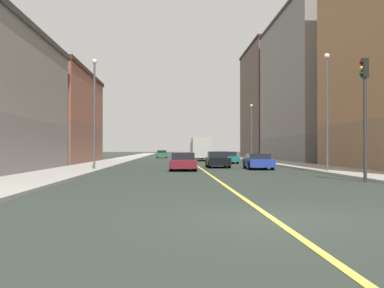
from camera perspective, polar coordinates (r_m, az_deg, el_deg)
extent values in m
plane|color=#29322C|center=(10.52, 10.24, -9.39)|extent=(400.00, 400.00, 0.00)
cube|color=#9E9B93|center=(60.28, 8.55, -2.03)|extent=(3.89, 168.00, 0.15)
cube|color=#9E9B93|center=(59.57, -9.28, -2.05)|extent=(3.89, 168.00, 0.15)
cube|color=#E5D14C|center=(59.21, -0.31, -2.13)|extent=(0.16, 154.00, 0.01)
cube|color=slate|center=(59.25, 15.25, -0.63)|extent=(9.13, 23.21, 3.09)
cube|color=gray|center=(59.95, 15.22, 8.20)|extent=(9.13, 23.21, 15.30)
cube|color=#3B3937|center=(61.64, 15.20, 15.43)|extent=(9.43, 23.51, 0.40)
cube|color=brown|center=(80.86, 10.40, -0.28)|extent=(9.13, 19.10, 4.04)
cube|color=brown|center=(81.47, 10.38, 6.49)|extent=(9.13, 19.10, 15.18)
cube|color=#2B221D|center=(82.79, 10.37, 11.85)|extent=(9.43, 19.40, 0.40)
cube|color=brown|center=(50.49, -18.05, -0.01)|extent=(9.13, 18.00, 4.17)
cube|color=#93513D|center=(50.76, -18.03, 5.37)|extent=(9.13, 18.00, 5.35)
cube|color=#42241B|center=(51.14, -18.02, 8.57)|extent=(9.43, 18.30, 0.40)
cylinder|color=#2D2D2D|center=(22.92, 21.25, 1.72)|extent=(0.16, 0.16, 5.04)
cube|color=black|center=(23.23, 21.22, 9.06)|extent=(0.28, 0.32, 0.90)
sphere|color=#320404|center=(23.21, 20.85, 9.74)|extent=(0.20, 0.20, 0.20)
sphere|color=orange|center=(23.16, 20.85, 9.06)|extent=(0.20, 0.20, 0.20)
sphere|color=black|center=(23.12, 20.86, 8.38)|extent=(0.20, 0.20, 0.20)
cylinder|color=#4C4C51|center=(30.87, 16.88, 3.64)|extent=(0.14, 0.14, 7.44)
sphere|color=#EAEACC|center=(31.39, 16.86, 10.71)|extent=(0.36, 0.36, 0.36)
cylinder|color=#4C4C51|center=(33.11, -12.37, 3.51)|extent=(0.14, 0.14, 7.63)
sphere|color=#EAEACC|center=(33.63, -12.35, 10.26)|extent=(0.36, 0.36, 0.36)
cylinder|color=#4C4C51|center=(58.16, 7.61, 1.37)|extent=(0.14, 0.14, 6.86)
sphere|color=#EAEACC|center=(58.39, 7.60, 4.88)|extent=(0.36, 0.36, 0.36)
cube|color=black|center=(37.81, 3.30, -2.21)|extent=(1.79, 4.14, 0.63)
cube|color=black|center=(37.86, 3.29, -1.34)|extent=(1.57, 1.76, 0.51)
cylinder|color=black|center=(39.03, 1.92, -2.48)|extent=(0.22, 0.64, 0.64)
cylinder|color=black|center=(39.18, 4.29, -2.47)|extent=(0.22, 0.64, 0.64)
cylinder|color=black|center=(36.47, 2.23, -2.61)|extent=(0.22, 0.64, 0.64)
cylinder|color=black|center=(36.64, 4.77, -2.60)|extent=(0.22, 0.64, 0.64)
cube|color=orange|center=(69.69, 0.73, -1.44)|extent=(1.78, 4.62, 0.68)
cube|color=black|center=(69.66, 0.73, -0.99)|extent=(1.54, 2.14, 0.42)
cylinder|color=black|center=(71.09, 0.05, -1.62)|extent=(0.23, 0.64, 0.64)
cylinder|color=black|center=(71.16, 1.31, -1.62)|extent=(0.23, 0.64, 0.64)
cylinder|color=black|center=(68.24, 0.13, -1.66)|extent=(0.23, 0.64, 0.64)
cylinder|color=black|center=(68.31, 1.44, -1.66)|extent=(0.23, 0.64, 0.64)
cube|color=maroon|center=(32.75, -1.16, -2.51)|extent=(1.91, 4.34, 0.58)
cube|color=black|center=(32.94, -1.17, -1.56)|extent=(1.67, 1.83, 0.51)
cylinder|color=black|center=(34.09, -2.64, -2.75)|extent=(0.23, 0.64, 0.64)
cylinder|color=black|center=(34.12, 0.25, -2.75)|extent=(0.23, 0.64, 0.64)
cylinder|color=black|center=(31.41, -2.69, -2.94)|extent=(0.23, 0.64, 0.64)
cylinder|color=black|center=(31.44, 0.45, -2.94)|extent=(0.23, 0.64, 0.64)
cube|color=#1E6B38|center=(75.57, -3.89, -1.38)|extent=(1.93, 4.47, 0.67)
cube|color=black|center=(75.75, -3.89, -0.96)|extent=(1.62, 2.02, 0.42)
cylinder|color=black|center=(76.93, -4.50, -1.54)|extent=(0.25, 0.65, 0.64)
cylinder|color=black|center=(76.96, -3.32, -1.54)|extent=(0.25, 0.65, 0.64)
cylinder|color=black|center=(74.20, -4.49, -1.57)|extent=(0.25, 0.65, 0.64)
cylinder|color=black|center=(74.23, -3.26, -1.58)|extent=(0.25, 0.65, 0.64)
cube|color=#23389E|center=(35.19, 8.45, -2.36)|extent=(1.98, 4.41, 0.59)
cube|color=black|center=(35.21, 8.44, -1.55)|extent=(1.70, 2.24, 0.41)
cylinder|color=black|center=(36.40, 6.77, -2.61)|extent=(0.24, 0.65, 0.64)
cylinder|color=black|center=(36.67, 9.41, -2.59)|extent=(0.24, 0.65, 0.64)
cylinder|color=black|center=(33.73, 7.40, -2.77)|extent=(0.24, 0.65, 0.64)
cylinder|color=black|center=(34.02, 10.24, -2.75)|extent=(0.24, 0.65, 0.64)
cube|color=#196670|center=(48.38, 4.53, -1.88)|extent=(2.08, 4.28, 0.58)
cube|color=black|center=(48.36, 4.53, -1.26)|extent=(1.75, 1.94, 0.47)
cylinder|color=black|center=(49.54, 3.29, -2.07)|extent=(0.25, 0.65, 0.64)
cylinder|color=black|center=(49.82, 5.26, -2.06)|extent=(0.25, 0.65, 0.64)
cylinder|color=black|center=(46.96, 3.75, -2.15)|extent=(0.25, 0.65, 0.64)
cylinder|color=black|center=(47.26, 5.83, -2.14)|extent=(0.25, 0.65, 0.64)
cube|color=maroon|center=(61.62, 0.92, -0.74)|extent=(2.34, 2.17, 2.17)
cube|color=#B2B2A8|center=(57.51, 1.16, -0.48)|extent=(2.34, 5.13, 2.53)
cylinder|color=black|center=(61.19, -0.06, -1.67)|extent=(0.30, 0.90, 0.90)
cylinder|color=black|center=(61.32, 1.94, -1.66)|extent=(0.30, 0.90, 0.90)
cylinder|color=black|center=(56.38, 0.15, -1.76)|extent=(0.30, 0.90, 0.90)
cylinder|color=black|center=(56.52, 2.32, -1.76)|extent=(0.30, 0.90, 0.90)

